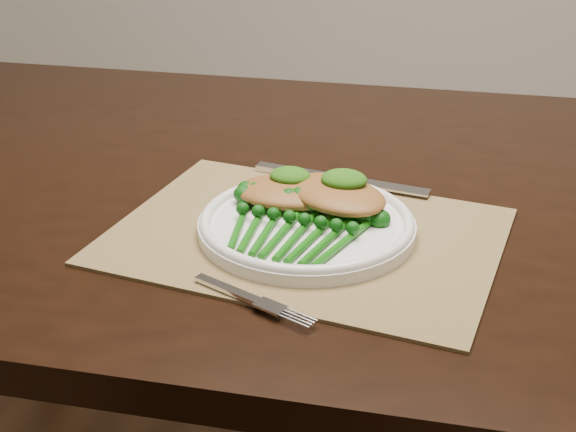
% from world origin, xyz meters
% --- Properties ---
extents(dining_table, '(1.63, 0.96, 0.75)m').
position_xyz_m(dining_table, '(0.08, 0.08, 0.38)').
color(dining_table, black).
rests_on(dining_table, ground).
extents(placemat, '(0.47, 0.37, 0.00)m').
position_xyz_m(placemat, '(0.06, -0.08, 0.75)').
color(placemat, olive).
rests_on(placemat, dining_table).
extents(dinner_plate, '(0.25, 0.25, 0.02)m').
position_xyz_m(dinner_plate, '(0.06, -0.07, 0.77)').
color(dinner_plate, white).
rests_on(dinner_plate, placemat).
extents(knife, '(0.24, 0.05, 0.01)m').
position_xyz_m(knife, '(0.05, 0.08, 0.76)').
color(knife, silver).
rests_on(knife, placemat).
extents(fork, '(0.14, 0.07, 0.00)m').
position_xyz_m(fork, '(0.05, -0.24, 0.76)').
color(fork, silver).
rests_on(fork, placemat).
extents(chicken_fillet_left, '(0.14, 0.10, 0.03)m').
position_xyz_m(chicken_fillet_left, '(0.03, -0.03, 0.78)').
color(chicken_fillet_left, '#935F2A').
rests_on(chicken_fillet_left, dinner_plate).
extents(chicken_fillet_right, '(0.16, 0.15, 0.03)m').
position_xyz_m(chicken_fillet_right, '(0.08, -0.03, 0.79)').
color(chicken_fillet_right, '#935F2A').
rests_on(chicken_fillet_right, dinner_plate).
extents(pesto_dollop_left, '(0.05, 0.04, 0.02)m').
position_xyz_m(pesto_dollop_left, '(0.02, -0.02, 0.80)').
color(pesto_dollop_left, '#19490A').
rests_on(pesto_dollop_left, chicken_fillet_left).
extents(pesto_dollop_right, '(0.05, 0.05, 0.02)m').
position_xyz_m(pesto_dollop_right, '(0.09, -0.02, 0.80)').
color(pesto_dollop_right, '#19490A').
rests_on(pesto_dollop_right, chicken_fillet_right).
extents(broccolini_bundle, '(0.16, 0.18, 0.04)m').
position_xyz_m(broccolini_bundle, '(0.05, -0.11, 0.77)').
color(broccolini_bundle, '#10590B').
rests_on(broccolini_bundle, dinner_plate).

